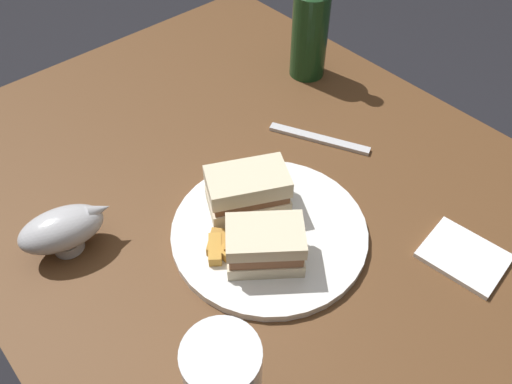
# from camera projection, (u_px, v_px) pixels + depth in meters

# --- Properties ---
(ground_plane) EXTENTS (6.00, 6.00, 0.00)m
(ground_plane) POSITION_uv_depth(u_px,v_px,m) (249.00, 370.00, 1.38)
(ground_plane) COLOR black
(dining_table) EXTENTS (1.01, 0.83, 0.74)m
(dining_table) POSITION_uv_depth(u_px,v_px,m) (247.00, 298.00, 1.11)
(dining_table) COLOR brown
(dining_table) RESTS_ON ground
(plate) EXTENTS (0.29, 0.29, 0.01)m
(plate) POSITION_uv_depth(u_px,v_px,m) (269.00, 232.00, 0.75)
(plate) COLOR white
(plate) RESTS_ON dining_table
(sandwich_half_left) EXTENTS (0.11, 0.14, 0.07)m
(sandwich_half_left) POSITION_uv_depth(u_px,v_px,m) (248.00, 191.00, 0.75)
(sandwich_half_left) COLOR beige
(sandwich_half_left) RESTS_ON plate
(sandwich_half_right) EXTENTS (0.12, 0.12, 0.06)m
(sandwich_half_right) POSITION_uv_depth(u_px,v_px,m) (265.00, 245.00, 0.69)
(sandwich_half_right) COLOR beige
(sandwich_half_right) RESTS_ON plate
(potato_wedge_front) EXTENTS (0.05, 0.04, 0.02)m
(potato_wedge_front) POSITION_uv_depth(u_px,v_px,m) (215.00, 249.00, 0.71)
(potato_wedge_front) COLOR gold
(potato_wedge_front) RESTS_ON plate
(potato_wedge_middle) EXTENTS (0.03, 0.04, 0.02)m
(potato_wedge_middle) POSITION_uv_depth(u_px,v_px,m) (250.00, 247.00, 0.71)
(potato_wedge_middle) COLOR gold
(potato_wedge_middle) RESTS_ON plate
(potato_wedge_back) EXTENTS (0.05, 0.05, 0.02)m
(potato_wedge_back) POSITION_uv_depth(u_px,v_px,m) (244.00, 250.00, 0.71)
(potato_wedge_back) COLOR #B77F33
(potato_wedge_back) RESTS_ON plate
(potato_wedge_left_edge) EXTENTS (0.04, 0.05, 0.02)m
(potato_wedge_left_edge) POSITION_uv_depth(u_px,v_px,m) (218.00, 242.00, 0.72)
(potato_wedge_left_edge) COLOR #B77F33
(potato_wedge_left_edge) RESTS_ON plate
(potato_wedge_right_edge) EXTENTS (0.06, 0.02, 0.02)m
(potato_wedge_right_edge) POSITION_uv_depth(u_px,v_px,m) (236.00, 259.00, 0.70)
(potato_wedge_right_edge) COLOR gold
(potato_wedge_right_edge) RESTS_ON plate
(gravy_boat) EXTENTS (0.09, 0.14, 0.07)m
(gravy_boat) POSITION_uv_depth(u_px,v_px,m) (63.00, 229.00, 0.71)
(gravy_boat) COLOR #B7B7BC
(gravy_boat) RESTS_ON dining_table
(cider_bottle) EXTENTS (0.07, 0.07, 0.26)m
(cider_bottle) POSITION_uv_depth(u_px,v_px,m) (310.00, 26.00, 0.96)
(cider_bottle) COLOR #19421E
(cider_bottle) RESTS_ON dining_table
(napkin) EXTENTS (0.12, 0.10, 0.01)m
(napkin) POSITION_uv_depth(u_px,v_px,m) (464.00, 256.00, 0.72)
(napkin) COLOR white
(napkin) RESTS_ON dining_table
(fork) EXTENTS (0.17, 0.09, 0.01)m
(fork) POSITION_uv_depth(u_px,v_px,m) (319.00, 139.00, 0.89)
(fork) COLOR silver
(fork) RESTS_ON dining_table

